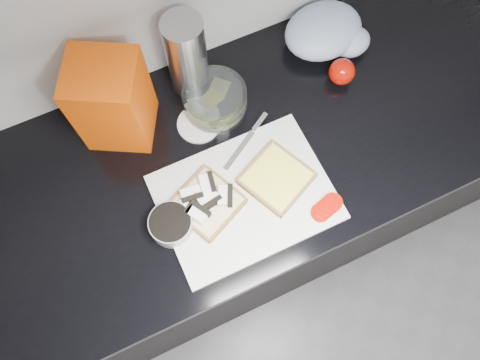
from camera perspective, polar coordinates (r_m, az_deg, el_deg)
name	(u,v)px	position (r m, az deg, el deg)	size (l,w,h in m)	color
base_cabinet	(263,195)	(1.62, 2.85, -1.82)	(3.50, 0.60, 0.86)	black
countertop	(271,138)	(1.20, 3.86, 5.19)	(3.50, 0.64, 0.04)	black
cutting_board	(245,197)	(1.11, 0.66, -2.12)	(0.40, 0.30, 0.01)	silver
bread_left	(206,202)	(1.09, -4.14, -2.68)	(0.19, 0.19, 0.04)	beige
bread_right	(276,178)	(1.11, 4.46, 0.22)	(0.19, 0.19, 0.02)	beige
tomato_slices	(326,207)	(1.10, 10.50, -3.31)	(0.09, 0.06, 0.02)	#A71003
knife	(251,134)	(1.16, 1.38, 5.66)	(0.16, 0.10, 0.01)	silver
seed_tub	(171,224)	(1.08, -8.40, -5.37)	(0.10, 0.10, 0.05)	#A3A8A8
tub_lid	(199,124)	(1.19, -5.05, 6.82)	(0.11, 0.11, 0.01)	silver
glass_bowl	(215,100)	(1.19, -3.08, 9.71)	(0.16, 0.16, 0.07)	silver
bread_bag	(112,101)	(1.12, -15.29, 9.23)	(0.15, 0.14, 0.24)	red
steel_canister	(187,57)	(1.16, -6.49, 14.73)	(0.10, 0.10, 0.23)	#ADADB2
grocery_bag	(327,32)	(1.31, 10.60, 17.29)	(0.23, 0.20, 0.09)	#A1ABC6
whole_tomatoes	(342,72)	(1.26, 12.32, 12.76)	(0.07, 0.07, 0.07)	#A71003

